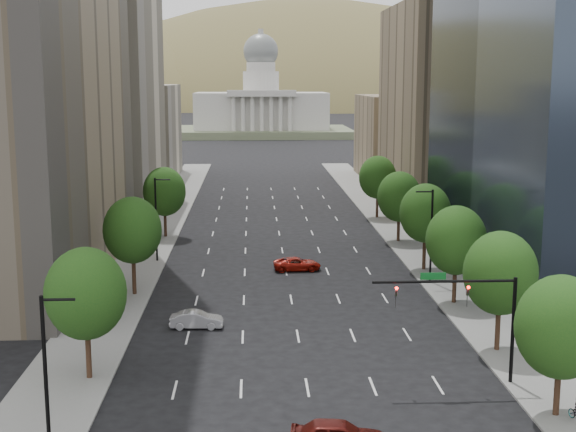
{
  "coord_description": "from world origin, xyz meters",
  "views": [
    {
      "loc": [
        -3.4,
        -16.65,
        19.24
      ],
      "look_at": [
        -0.42,
        47.07,
        8.0
      ],
      "focal_mm": 48.87,
      "sensor_mm": 36.0,
      "label": 1
    }
  ],
  "objects": [
    {
      "name": "sidewalk_right",
      "position": [
        15.5,
        60.0,
        0.07
      ],
      "size": [
        6.0,
        200.0,
        0.15
      ],
      "primitive_type": "cube",
      "color": "slate",
      "rests_on": "ground"
    },
    {
      "name": "streetlight_ln",
      "position": [
        -13.44,
        65.0,
        4.84
      ],
      "size": [
        1.7,
        0.2,
        9.0
      ],
      "color": "black",
      "rests_on": "ground"
    },
    {
      "name": "tree_right_3",
      "position": [
        14.0,
        60.0,
        5.89
      ],
      "size": [
        5.2,
        5.2,
        8.89
      ],
      "color": "#382316",
      "rests_on": "ground"
    },
    {
      "name": "tree_left_2",
      "position": [
        -14.0,
        78.0,
        5.68
      ],
      "size": [
        5.2,
        5.2,
        8.68
      ],
      "color": "#382316",
      "rests_on": "ground"
    },
    {
      "name": "streetlight_rn",
      "position": [
        13.44,
        55.0,
        4.84
      ],
      "size": [
        1.7,
        0.2,
        9.0
      ],
      "color": "black",
      "rests_on": "ground"
    },
    {
      "name": "tree_right_4",
      "position": [
        14.0,
        74.0,
        5.46
      ],
      "size": [
        5.2,
        5.2,
        8.46
      ],
      "color": "#382316",
      "rests_on": "ground"
    },
    {
      "name": "parking_tan_right",
      "position": [
        25.0,
        100.0,
        15.0
      ],
      "size": [
        14.0,
        30.0,
        30.0
      ],
      "primitive_type": "cube",
      "color": "#8C7759",
      "rests_on": "ground"
    },
    {
      "name": "capitol",
      "position": [
        0.0,
        249.71,
        8.58
      ],
      "size": [
        60.0,
        40.0,
        35.2
      ],
      "color": "#596647",
      "rests_on": "ground"
    },
    {
      "name": "midrise_cream_left",
      "position": [
        -25.0,
        103.0,
        17.5
      ],
      "size": [
        14.0,
        30.0,
        35.0
      ],
      "primitive_type": "cube",
      "color": "beige",
      "rests_on": "ground"
    },
    {
      "name": "foothills",
      "position": [
        34.67,
        599.39,
        -37.78
      ],
      "size": [
        720.0,
        413.0,
        263.0
      ],
      "color": "olive",
      "rests_on": "ground"
    },
    {
      "name": "tree_left_1",
      "position": [
        -14.0,
        52.0,
        5.96
      ],
      "size": [
        5.2,
        5.2,
        8.97
      ],
      "color": "#382316",
      "rests_on": "ground"
    },
    {
      "name": "tree_right_1",
      "position": [
        14.0,
        36.0,
        5.75
      ],
      "size": [
        5.2,
        5.2,
        8.75
      ],
      "color": "#382316",
      "rests_on": "ground"
    },
    {
      "name": "streetlight_ls",
      "position": [
        -13.44,
        20.0,
        4.84
      ],
      "size": [
        1.7,
        0.2,
        9.0
      ],
      "color": "black",
      "rests_on": "ground"
    },
    {
      "name": "car_silver",
      "position": [
        -7.79,
        42.33,
        0.68
      ],
      "size": [
        4.17,
        1.56,
        1.36
      ],
      "primitive_type": "imported",
      "rotation": [
        0.0,
        0.0,
        1.54
      ],
      "color": "#ABABB0",
      "rests_on": "ground"
    },
    {
      "name": "tree_left_0",
      "position": [
        -14.0,
        32.0,
        5.75
      ],
      "size": [
        5.2,
        5.2,
        8.75
      ],
      "color": "#382316",
      "rests_on": "ground"
    },
    {
      "name": "tree_right_2",
      "position": [
        14.0,
        48.0,
        5.6
      ],
      "size": [
        5.2,
        5.2,
        8.61
      ],
      "color": "#382316",
      "rests_on": "ground"
    },
    {
      "name": "car_red_far",
      "position": [
        1.15,
        60.59,
        0.67
      ],
      "size": [
        4.92,
        2.52,
        1.33
      ],
      "primitive_type": "imported",
      "rotation": [
        0.0,
        0.0,
        1.64
      ],
      "color": "maroon",
      "rests_on": "ground"
    },
    {
      "name": "traffic_signal",
      "position": [
        10.53,
        30.0,
        5.17
      ],
      "size": [
        9.12,
        0.4,
        7.38
      ],
      "color": "black",
      "rests_on": "ground"
    },
    {
      "name": "tree_right_5",
      "position": [
        14.0,
        90.0,
        5.75
      ],
      "size": [
        5.2,
        5.2,
        8.75
      ],
      "color": "#382316",
      "rests_on": "ground"
    },
    {
      "name": "filler_left",
      "position": [
        -25.0,
        136.0,
        9.0
      ],
      "size": [
        14.0,
        26.0,
        18.0
      ],
      "primitive_type": "cube",
      "color": "beige",
      "rests_on": "ground"
    },
    {
      "name": "sidewalk_left",
      "position": [
        -15.5,
        60.0,
        0.07
      ],
      "size": [
        6.0,
        200.0,
        0.15
      ],
      "primitive_type": "cube",
      "color": "slate",
      "rests_on": "ground"
    },
    {
      "name": "tree_right_0",
      "position": [
        14.0,
        25.0,
        5.39
      ],
      "size": [
        5.2,
        5.2,
        8.39
      ],
      "color": "#382316",
      "rests_on": "ground"
    },
    {
      "name": "filler_right",
      "position": [
        25.0,
        133.0,
        8.0
      ],
      "size": [
        14.0,
        26.0,
        16.0
      ],
      "primitive_type": "cube",
      "color": "#8C7759",
      "rests_on": "ground"
    }
  ]
}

